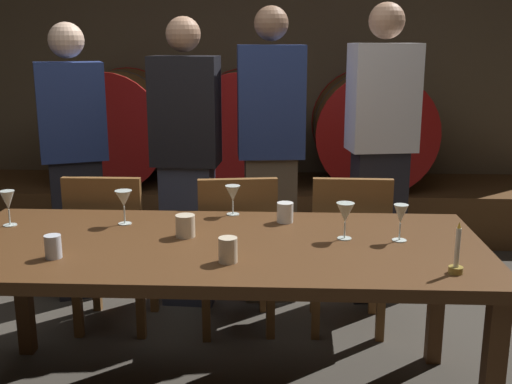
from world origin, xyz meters
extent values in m
cube|color=brown|center=(0.00, 3.11, 1.31)|extent=(5.68, 0.24, 2.63)
cube|color=brown|center=(0.00, 2.56, 0.20)|extent=(5.11, 0.90, 0.41)
cylinder|color=brown|center=(-1.02, 2.56, 0.86)|extent=(0.91, 0.74, 0.91)
cylinder|color=#9E1411|center=(-1.02, 2.17, 0.86)|extent=(0.92, 0.03, 0.92)
cylinder|color=#9E1411|center=(-1.02, 2.94, 0.86)|extent=(0.92, 0.03, 0.92)
cylinder|color=#2D2D33|center=(-1.02, 2.56, 0.86)|extent=(0.91, 0.04, 0.91)
cylinder|color=#513319|center=(0.01, 2.56, 0.86)|extent=(0.91, 0.74, 0.91)
cylinder|color=#9E1411|center=(0.01, 2.17, 0.86)|extent=(0.92, 0.03, 0.92)
cylinder|color=#9E1411|center=(0.01, 2.94, 0.86)|extent=(0.92, 0.03, 0.92)
cylinder|color=#2D2D33|center=(0.01, 2.56, 0.86)|extent=(0.91, 0.04, 0.91)
cylinder|color=brown|center=(1.03, 2.56, 0.86)|extent=(0.91, 0.74, 0.91)
cylinder|color=maroon|center=(1.03, 2.17, 0.86)|extent=(0.92, 0.03, 0.92)
cylinder|color=maroon|center=(1.03, 2.94, 0.86)|extent=(0.92, 0.03, 0.92)
cylinder|color=#2D2D33|center=(1.03, 2.56, 0.86)|extent=(0.91, 0.04, 0.91)
cube|color=#4C2D16|center=(0.06, 0.00, 0.72)|extent=(2.20, 0.95, 0.05)
cube|color=#4C2D16|center=(-0.96, 0.41, 0.35)|extent=(0.07, 0.07, 0.69)
cube|color=#4C2D16|center=(1.09, 0.41, 0.35)|extent=(0.07, 0.07, 0.69)
cube|color=brown|center=(-0.58, 0.76, 0.44)|extent=(0.40, 0.40, 0.04)
cube|color=brown|center=(-0.58, 0.58, 0.67)|extent=(0.40, 0.04, 0.42)
cube|color=brown|center=(-0.41, 0.93, 0.21)|extent=(0.04, 0.04, 0.42)
cube|color=brown|center=(-0.75, 0.93, 0.21)|extent=(0.04, 0.04, 0.42)
cube|color=brown|center=(-0.41, 0.59, 0.21)|extent=(0.04, 0.04, 0.42)
cube|color=brown|center=(-0.75, 0.59, 0.21)|extent=(0.04, 0.04, 0.42)
cube|color=brown|center=(0.08, 0.76, 0.44)|extent=(0.45, 0.45, 0.04)
cube|color=brown|center=(0.11, 0.58, 0.67)|extent=(0.40, 0.10, 0.42)
cube|color=brown|center=(0.23, 0.95, 0.21)|extent=(0.05, 0.05, 0.42)
cube|color=brown|center=(-0.11, 0.91, 0.21)|extent=(0.05, 0.05, 0.42)
cube|color=brown|center=(0.28, 0.62, 0.21)|extent=(0.05, 0.05, 0.42)
cube|color=brown|center=(-0.06, 0.57, 0.21)|extent=(0.05, 0.05, 0.42)
cube|color=brown|center=(0.69, 0.79, 0.44)|extent=(0.41, 0.41, 0.04)
cube|color=brown|center=(0.69, 0.61, 0.67)|extent=(0.40, 0.05, 0.42)
cube|color=brown|center=(0.86, 0.96, 0.21)|extent=(0.04, 0.04, 0.42)
cube|color=brown|center=(0.52, 0.97, 0.21)|extent=(0.04, 0.04, 0.42)
cube|color=brown|center=(0.86, 0.62, 0.21)|extent=(0.04, 0.04, 0.42)
cube|color=brown|center=(0.52, 0.63, 0.21)|extent=(0.04, 0.04, 0.42)
cube|color=black|center=(-0.91, 1.17, 0.43)|extent=(0.35, 0.30, 0.86)
cube|color=navy|center=(-0.91, 1.17, 1.14)|extent=(0.44, 0.37, 0.57)
sphere|color=beige|center=(-0.91, 1.17, 1.55)|extent=(0.20, 0.20, 0.20)
cube|color=#33384C|center=(-0.23, 1.09, 0.43)|extent=(0.31, 0.22, 0.85)
cube|color=black|center=(-0.23, 1.09, 1.16)|extent=(0.39, 0.26, 0.62)
sphere|color=tan|center=(-0.23, 1.09, 1.58)|extent=(0.20, 0.20, 0.20)
cube|color=brown|center=(0.26, 1.17, 0.44)|extent=(0.32, 0.23, 0.89)
cube|color=navy|center=(0.26, 1.17, 1.21)|extent=(0.40, 0.28, 0.64)
sphere|color=#8C664C|center=(0.26, 1.17, 1.64)|extent=(0.19, 0.19, 0.19)
cube|color=black|center=(0.90, 1.19, 0.46)|extent=(0.33, 0.25, 0.92)
cube|color=silver|center=(0.90, 1.19, 1.23)|extent=(0.41, 0.30, 0.61)
sphere|color=tan|center=(0.90, 1.19, 1.66)|extent=(0.20, 0.20, 0.20)
cylinder|color=olive|center=(0.96, -0.31, 0.75)|extent=(0.05, 0.05, 0.02)
cylinder|color=#EDE5CC|center=(0.96, -0.31, 0.84)|extent=(0.02, 0.02, 0.14)
cone|color=yellow|center=(0.96, -0.31, 0.92)|extent=(0.01, 0.01, 0.02)
cylinder|color=silver|center=(-0.89, 0.19, 0.74)|extent=(0.06, 0.06, 0.00)
cylinder|color=silver|center=(-0.89, 0.19, 0.78)|extent=(0.01, 0.01, 0.07)
cone|color=silver|center=(-0.89, 0.19, 0.86)|extent=(0.06, 0.06, 0.09)
cylinder|color=silver|center=(-0.38, 0.24, 0.74)|extent=(0.06, 0.06, 0.00)
cylinder|color=silver|center=(-0.38, 0.24, 0.78)|extent=(0.01, 0.01, 0.08)
cone|color=silver|center=(-0.38, 0.24, 0.86)|extent=(0.08, 0.08, 0.07)
cylinder|color=silver|center=(0.10, 0.42, 0.74)|extent=(0.06, 0.06, 0.00)
cylinder|color=silver|center=(0.10, 0.42, 0.78)|extent=(0.01, 0.01, 0.06)
cone|color=silver|center=(0.10, 0.42, 0.85)|extent=(0.07, 0.07, 0.07)
cylinder|color=silver|center=(0.60, 0.07, 0.74)|extent=(0.06, 0.06, 0.00)
cylinder|color=silver|center=(0.60, 0.07, 0.78)|extent=(0.01, 0.01, 0.07)
cone|color=silver|center=(0.60, 0.07, 0.86)|extent=(0.08, 0.08, 0.08)
cylinder|color=silver|center=(0.82, 0.05, 0.74)|extent=(0.06, 0.06, 0.00)
cylinder|color=silver|center=(0.82, 0.05, 0.78)|extent=(0.01, 0.01, 0.07)
cone|color=silver|center=(0.82, 0.05, 0.86)|extent=(0.06, 0.06, 0.08)
cylinder|color=silver|center=(-0.54, -0.22, 0.79)|extent=(0.06, 0.06, 0.09)
cylinder|color=beige|center=(-0.07, 0.07, 0.79)|extent=(0.08, 0.08, 0.09)
cylinder|color=beige|center=(0.13, -0.23, 0.79)|extent=(0.07, 0.07, 0.10)
cylinder|color=white|center=(0.35, 0.30, 0.79)|extent=(0.07, 0.07, 0.09)
camera|label=1|loc=(0.34, -2.44, 1.56)|focal=43.75mm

